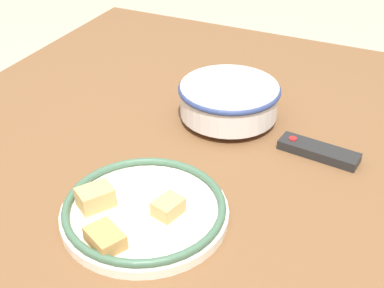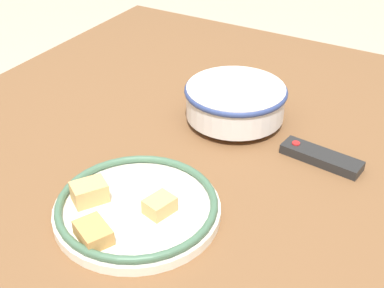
{
  "view_description": "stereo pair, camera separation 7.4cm",
  "coord_description": "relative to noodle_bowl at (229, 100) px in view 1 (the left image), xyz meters",
  "views": [
    {
      "loc": [
        0.82,
        0.48,
        1.39
      ],
      "look_at": [
        0.02,
        0.1,
        0.8
      ],
      "focal_mm": 50.0,
      "sensor_mm": 36.0,
      "label": 1
    },
    {
      "loc": [
        0.78,
        0.54,
        1.39
      ],
      "look_at": [
        0.02,
        0.1,
        0.8
      ],
      "focal_mm": 50.0,
      "sensor_mm": 36.0,
      "label": 2
    }
  ],
  "objects": [
    {
      "name": "noodle_bowl",
      "position": [
        0.0,
        0.0,
        0.0
      ],
      "size": [
        0.23,
        0.23,
        0.09
      ],
      "color": "silver",
      "rests_on": "dining_table"
    },
    {
      "name": "tv_remote",
      "position": [
        0.06,
        0.22,
        -0.04
      ],
      "size": [
        0.07,
        0.17,
        0.02
      ],
      "rotation": [
        0.0,
        0.0,
        3.03
      ],
      "color": "black",
      "rests_on": "dining_table"
    },
    {
      "name": "dining_table",
      "position": [
        0.17,
        -0.1,
        -0.13
      ],
      "size": [
        1.44,
        1.09,
        0.76
      ],
      "color": "brown",
      "rests_on": "ground_plane"
    },
    {
      "name": "food_plate",
      "position": [
        0.38,
        -0.01,
        -0.03
      ],
      "size": [
        0.3,
        0.3,
        0.05
      ],
      "color": "silver",
      "rests_on": "dining_table"
    }
  ]
}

